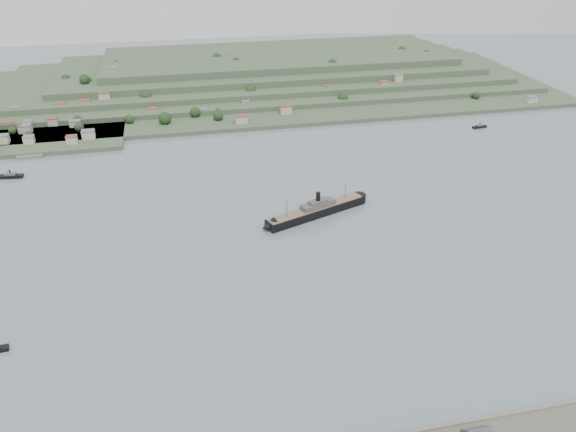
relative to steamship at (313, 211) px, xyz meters
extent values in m
plane|color=slate|center=(-14.42, -45.61, -4.02)|extent=(1400.00, 1400.00, 0.00)
cube|color=#374D33|center=(-14.42, 314.39, -2.02)|extent=(760.00, 260.00, 4.00)
cube|color=#374D33|center=(5.58, 339.39, 2.48)|extent=(680.00, 220.00, 5.00)
cube|color=#374D33|center=(20.58, 354.39, 7.98)|extent=(600.00, 200.00, 6.00)
cube|color=#374D33|center=(35.58, 369.39, 14.48)|extent=(520.00, 180.00, 7.00)
cube|color=#374D33|center=(50.58, 384.39, 21.98)|extent=(440.00, 160.00, 8.00)
cube|color=#374D33|center=(-214.42, 204.39, -2.02)|extent=(150.00, 90.00, 4.00)
cube|color=slate|center=(-219.42, 162.39, -2.62)|extent=(22.00, 14.00, 2.80)
cube|color=black|center=(1.98, 0.75, -0.91)|extent=(78.50, 38.47, 6.22)
cone|color=black|center=(-35.37, -13.50, -0.91)|extent=(13.76, 13.76, 10.66)
cylinder|color=black|center=(39.33, 15.01, -0.91)|extent=(10.66, 10.66, 6.22)
cube|color=#715F4B|center=(1.98, 0.75, 2.47)|extent=(76.52, 37.00, 0.53)
cube|color=#4B4946|center=(3.64, 1.39, 4.42)|extent=(27.75, 16.97, 3.55)
cube|color=#4B4946|center=(3.64, 1.39, 6.82)|extent=(15.50, 10.88, 2.22)
cylinder|color=black|center=(3.64, 1.39, 10.19)|extent=(3.20, 3.20, 7.99)
cylinder|color=#442C1F|center=(-21.26, -8.11, 8.42)|extent=(0.44, 0.44, 14.21)
cylinder|color=#442C1F|center=(26.88, 10.26, 7.53)|extent=(0.44, 0.44, 12.44)
cube|color=black|center=(-227.19, 116.98, -2.73)|extent=(19.78, 7.61, 2.57)
cube|color=#4B4946|center=(-227.19, 116.98, -0.81)|extent=(9.12, 5.29, 1.93)
cylinder|color=black|center=(-227.19, 116.98, 1.34)|extent=(1.07, 1.07, 3.75)
cube|color=black|center=(211.35, 144.95, -3.00)|extent=(15.78, 6.42, 2.04)
cube|color=#4B4946|center=(211.35, 144.95, -1.46)|extent=(7.32, 4.36, 1.53)
cylinder|color=black|center=(211.35, 144.95, 0.24)|extent=(0.85, 0.85, 2.98)
camera|label=1|loc=(-93.03, -342.77, 190.75)|focal=35.00mm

